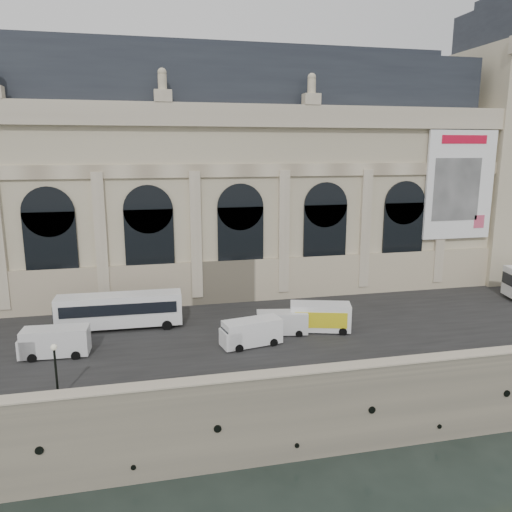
# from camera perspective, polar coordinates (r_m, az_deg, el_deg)

# --- Properties ---
(ground) EXTENTS (260.00, 260.00, 0.00)m
(ground) POSITION_cam_1_polar(r_m,az_deg,el_deg) (42.31, 10.21, -21.45)
(ground) COLOR black
(ground) RESTS_ON ground
(quay) EXTENTS (160.00, 70.00, 6.00)m
(quay) POSITION_cam_1_polar(r_m,az_deg,el_deg) (71.71, -0.59, -4.31)
(quay) COLOR gray
(quay) RESTS_ON ground
(street) EXTENTS (160.00, 24.00, 0.06)m
(street) POSITION_cam_1_polar(r_m,az_deg,el_deg) (51.43, 4.38, -7.50)
(street) COLOR #2D2D2D
(street) RESTS_ON quay
(parapet) EXTENTS (160.00, 1.40, 1.21)m
(parapet) POSITION_cam_1_polar(r_m,az_deg,el_deg) (39.56, 10.24, -12.97)
(parapet) COLOR gray
(parapet) RESTS_ON quay
(museum) EXTENTS (69.00, 18.70, 29.10)m
(museum) POSITION_cam_1_polar(r_m,az_deg,el_deg) (63.78, -5.14, 8.88)
(museum) COLOR beige
(museum) RESTS_ON quay
(clock_pavilion) EXTENTS (13.00, 14.72, 36.70)m
(clock_pavilion) POSITION_cam_1_polar(r_m,az_deg,el_deg) (77.26, 26.63, 10.97)
(clock_pavilion) COLOR beige
(clock_pavilion) RESTS_ON quay
(bus_left) EXTENTS (11.97, 3.02, 3.50)m
(bus_left) POSITION_cam_1_polar(r_m,az_deg,el_deg) (50.54, -15.31, -5.95)
(bus_left) COLOR white
(bus_left) RESTS_ON quay
(van_a) EXTENTS (5.73, 2.59, 2.50)m
(van_a) POSITION_cam_1_polar(r_m,az_deg,el_deg) (46.14, -22.32, -9.11)
(van_a) COLOR silver
(van_a) RESTS_ON quay
(van_b) EXTENTS (5.69, 3.02, 2.40)m
(van_b) POSITION_cam_1_polar(r_m,az_deg,el_deg) (44.95, -0.84, -8.79)
(van_b) COLOR white
(van_b) RESTS_ON quay
(van_c) EXTENTS (5.20, 2.73, 2.20)m
(van_c) POSITION_cam_1_polar(r_m,az_deg,el_deg) (47.79, 2.62, -7.64)
(van_c) COLOR silver
(van_c) RESTS_ON quay
(box_truck) EXTENTS (7.20, 4.01, 2.77)m
(box_truck) POSITION_cam_1_polar(r_m,az_deg,el_deg) (48.78, 6.87, -6.97)
(box_truck) COLOR white
(box_truck) RESTS_ON quay
(lamp_left) EXTENTS (0.43, 0.43, 4.21)m
(lamp_left) POSITION_cam_1_polar(r_m,az_deg,el_deg) (38.06, -21.87, -12.30)
(lamp_left) COLOR black
(lamp_left) RESTS_ON quay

